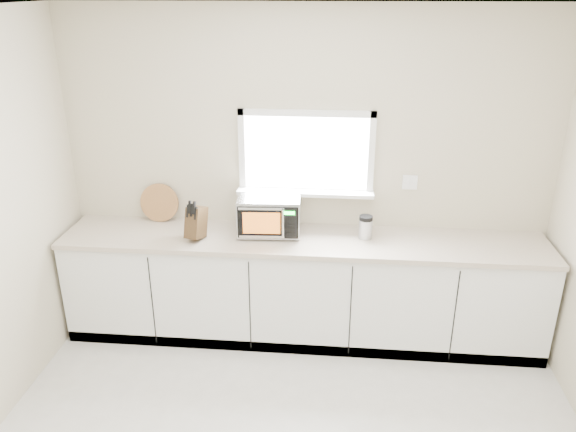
# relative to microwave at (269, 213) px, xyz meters

# --- Properties ---
(back_wall) EXTENTS (4.00, 0.17, 2.70)m
(back_wall) POSITION_rel_microwave_xyz_m (0.28, 0.22, 0.28)
(back_wall) COLOR #C1B49A
(back_wall) RESTS_ON ground
(cabinets) EXTENTS (3.92, 0.60, 0.88)m
(cabinets) POSITION_rel_microwave_xyz_m (0.28, -0.08, -0.65)
(cabinets) COLOR white
(cabinets) RESTS_ON ground
(countertop) EXTENTS (3.92, 0.64, 0.04)m
(countertop) POSITION_rel_microwave_xyz_m (0.28, -0.09, -0.19)
(countertop) COLOR #BDB09C
(countertop) RESTS_ON cabinets
(microwave) EXTENTS (0.52, 0.43, 0.32)m
(microwave) POSITION_rel_microwave_xyz_m (0.00, 0.00, 0.00)
(microwave) COLOR black
(microwave) RESTS_ON countertop
(knife_block) EXTENTS (0.17, 0.26, 0.34)m
(knife_block) POSITION_rel_microwave_xyz_m (-0.57, -0.18, -0.02)
(knife_block) COLOR #442F18
(knife_block) RESTS_ON countertop
(cutting_board) EXTENTS (0.33, 0.08, 0.33)m
(cutting_board) POSITION_rel_microwave_xyz_m (-0.97, 0.16, -0.00)
(cutting_board) COLOR #A3753F
(cutting_board) RESTS_ON countertop
(coffee_grinder) EXTENTS (0.13, 0.13, 0.19)m
(coffee_grinder) POSITION_rel_microwave_xyz_m (0.78, -0.04, -0.07)
(coffee_grinder) COLOR #B2B5BA
(coffee_grinder) RESTS_ON countertop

